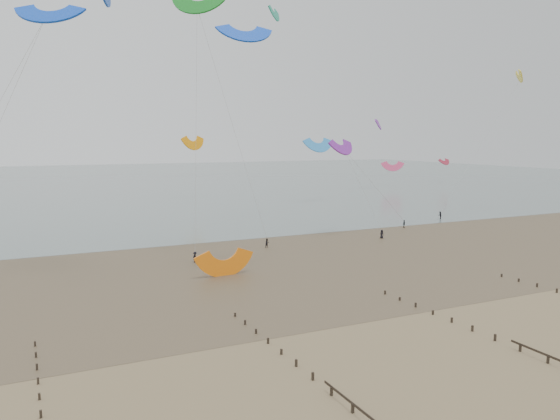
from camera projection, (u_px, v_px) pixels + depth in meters
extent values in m
plane|color=brown|center=(429.00, 334.00, 48.87)|extent=(500.00, 500.00, 0.00)
plane|color=#475654|center=(106.00, 181.00, 227.87)|extent=(500.00, 500.00, 0.00)
plane|color=#473A28|center=(269.00, 258.00, 80.19)|extent=(500.00, 500.00, 0.00)
ellipsoid|color=slate|center=(170.00, 295.00, 60.88)|extent=(23.60, 14.36, 0.01)
ellipsoid|color=slate|center=(329.00, 247.00, 88.00)|extent=(33.64, 18.32, 0.01)
ellipsoid|color=slate|center=(516.00, 239.00, 94.92)|extent=(19.65, 13.67, 0.01)
cube|color=black|center=(41.00, 414.00, 34.15)|extent=(0.16, 0.16, 0.59)
cube|color=black|center=(39.00, 397.00, 36.50)|extent=(0.16, 0.16, 0.57)
cube|color=black|center=(38.00, 381.00, 38.86)|extent=(0.16, 0.16, 0.54)
cube|color=black|center=(37.00, 367.00, 41.22)|extent=(0.16, 0.16, 0.51)
cube|color=black|center=(36.00, 355.00, 43.58)|extent=(0.16, 0.16, 0.48)
cube|color=black|center=(35.00, 344.00, 45.93)|extent=(0.16, 0.16, 0.45)
cube|color=black|center=(353.00, 409.00, 34.76)|extent=(0.16, 0.16, 0.68)
cube|color=black|center=(332.00, 392.00, 37.11)|extent=(0.16, 0.16, 0.65)
cube|color=black|center=(313.00, 377.00, 39.47)|extent=(0.16, 0.16, 0.62)
cube|color=black|center=(296.00, 364.00, 41.83)|extent=(0.16, 0.16, 0.59)
cube|color=black|center=(281.00, 352.00, 44.19)|extent=(0.16, 0.16, 0.57)
cube|color=black|center=(268.00, 341.00, 46.54)|extent=(0.16, 0.16, 0.54)
cube|color=black|center=(256.00, 332.00, 48.90)|extent=(0.16, 0.16, 0.51)
cube|color=black|center=(245.00, 323.00, 51.26)|extent=(0.16, 0.16, 0.48)
cube|color=black|center=(235.00, 315.00, 53.61)|extent=(0.16, 0.16, 0.45)
cube|color=black|center=(548.00, 360.00, 42.44)|extent=(0.16, 0.16, 0.68)
cube|color=black|center=(520.00, 348.00, 44.80)|extent=(0.16, 0.16, 0.65)
cube|color=black|center=(495.00, 338.00, 47.15)|extent=(0.16, 0.16, 0.62)
cube|color=black|center=(472.00, 329.00, 49.51)|extent=(0.16, 0.16, 0.59)
cube|color=black|center=(452.00, 320.00, 51.87)|extent=(0.16, 0.16, 0.57)
cube|color=black|center=(433.00, 312.00, 54.22)|extent=(0.16, 0.16, 0.54)
cube|color=black|center=(416.00, 305.00, 56.58)|extent=(0.16, 0.16, 0.51)
cube|color=black|center=(400.00, 299.00, 58.94)|extent=(0.16, 0.16, 0.48)
cube|color=black|center=(385.00, 293.00, 61.30)|extent=(0.16, 0.16, 0.45)
cube|color=black|center=(557.00, 291.00, 61.91)|extent=(0.16, 0.16, 0.54)
cube|color=black|center=(537.00, 285.00, 64.26)|extent=(0.16, 0.16, 0.51)
cube|color=black|center=(519.00, 280.00, 66.62)|extent=(0.16, 0.16, 0.48)
cube|color=black|center=(502.00, 276.00, 68.98)|extent=(0.16, 0.16, 0.45)
imported|color=black|center=(404.00, 224.00, 106.96)|extent=(0.74, 1.00, 1.58)
imported|color=black|center=(440.00, 215.00, 118.55)|extent=(1.04, 1.04, 1.70)
imported|color=black|center=(195.00, 257.00, 76.98)|extent=(1.11, 1.12, 1.55)
imported|color=black|center=(267.00, 243.00, 87.55)|extent=(0.83, 0.71, 1.49)
imported|color=black|center=(382.00, 234.00, 95.76)|extent=(0.70, 0.87, 1.53)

